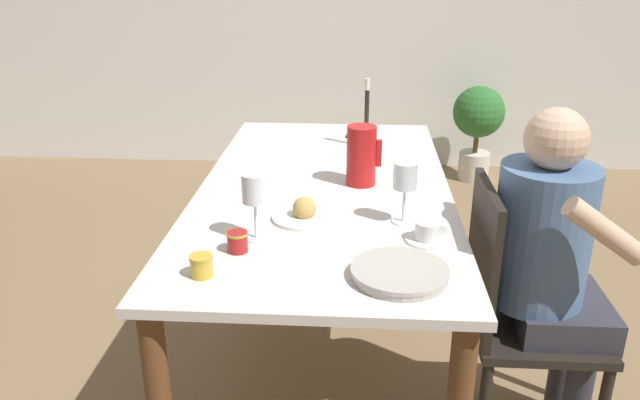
% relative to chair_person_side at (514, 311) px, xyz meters
% --- Properties ---
extents(ground_plane, '(20.00, 20.00, 0.00)m').
position_rel_chair_person_side_xyz_m(ground_plane, '(-0.65, 0.39, -0.49)').
color(ground_plane, '#7F6647').
extents(dining_table, '(0.94, 1.82, 0.77)m').
position_rel_chair_person_side_xyz_m(dining_table, '(-0.65, 0.39, 0.18)').
color(dining_table, silver).
rests_on(dining_table, ground_plane).
extents(chair_person_side, '(0.42, 0.42, 0.92)m').
position_rel_chair_person_side_xyz_m(chair_person_side, '(0.00, 0.00, 0.00)').
color(chair_person_side, black).
rests_on(chair_person_side, ground_plane).
extents(person_seated, '(0.39, 0.41, 1.18)m').
position_rel_chair_person_side_xyz_m(person_seated, '(0.09, -0.00, 0.21)').
color(person_seated, '#33333D').
rests_on(person_seated, ground_plane).
extents(red_pitcher, '(0.14, 0.11, 0.23)m').
position_rel_chair_person_side_xyz_m(red_pitcher, '(-0.52, 0.42, 0.40)').
color(red_pitcher, red).
rests_on(red_pitcher, dining_table).
extents(wine_glass_water, '(0.08, 0.08, 0.21)m').
position_rel_chair_person_side_xyz_m(wine_glass_water, '(-0.38, 0.06, 0.44)').
color(wine_glass_water, white).
rests_on(wine_glass_water, dining_table).
extents(wine_glass_juice, '(0.08, 0.08, 0.21)m').
position_rel_chair_person_side_xyz_m(wine_glass_juice, '(-0.84, -0.09, 0.44)').
color(wine_glass_juice, white).
rests_on(wine_glass_juice, dining_table).
extents(teacup_near_person, '(0.14, 0.14, 0.06)m').
position_rel_chair_person_side_xyz_m(teacup_near_person, '(-0.31, -0.07, 0.31)').
color(teacup_near_person, white).
rests_on(teacup_near_person, dining_table).
extents(serving_tray, '(0.27, 0.27, 0.03)m').
position_rel_chair_person_side_xyz_m(serving_tray, '(-0.41, -0.31, 0.30)').
color(serving_tray, '#B7B2A8').
rests_on(serving_tray, dining_table).
extents(bread_plate, '(0.22, 0.22, 0.08)m').
position_rel_chair_person_side_xyz_m(bread_plate, '(-0.70, 0.07, 0.30)').
color(bread_plate, white).
rests_on(bread_plate, dining_table).
extents(jam_jar_amber, '(0.06, 0.06, 0.06)m').
position_rel_chair_person_side_xyz_m(jam_jar_amber, '(-0.88, -0.18, 0.32)').
color(jam_jar_amber, '#A81E1E').
rests_on(jam_jar_amber, dining_table).
extents(jam_jar_red, '(0.06, 0.06, 0.06)m').
position_rel_chair_person_side_xyz_m(jam_jar_red, '(-0.95, -0.34, 0.32)').
color(jam_jar_red, gold).
rests_on(jam_jar_red, dining_table).
extents(candlestick_tall, '(0.06, 0.06, 0.31)m').
position_rel_chair_person_side_xyz_m(candlestick_tall, '(-0.50, 0.91, 0.40)').
color(candlestick_tall, black).
rests_on(candlestick_tall, dining_table).
extents(potted_plant, '(0.37, 0.37, 0.70)m').
position_rel_chair_person_side_xyz_m(potted_plant, '(0.34, 2.67, -0.04)').
color(potted_plant, beige).
rests_on(potted_plant, ground_plane).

